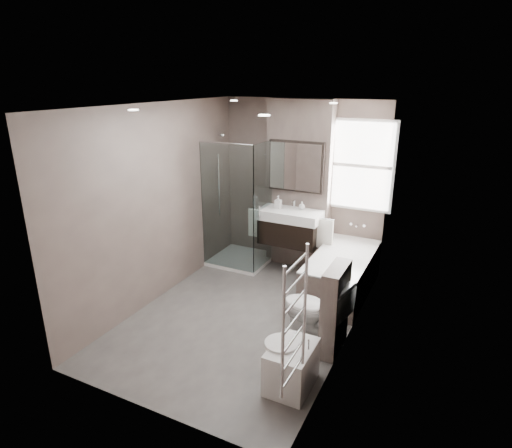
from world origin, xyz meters
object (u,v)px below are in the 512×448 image
Objects in this scene: vanity at (290,227)px; bidet at (291,365)px; bathtub at (342,272)px; toilet at (314,311)px.

vanity reaches higher than bidet.
bathtub is at bearing 92.39° from bidet.
vanity is 1.93m from toilet.
bidet is (0.09, -2.12, -0.08)m from bathtub.
toilet is at bearing -59.36° from vanity.
bathtub reaches higher than bidet.
bathtub is 1.32m from toilet.
toilet is (0.97, -1.64, -0.34)m from vanity.
bidet is at bearing -67.50° from vanity.
bidet is (1.01, -2.45, -0.51)m from vanity.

